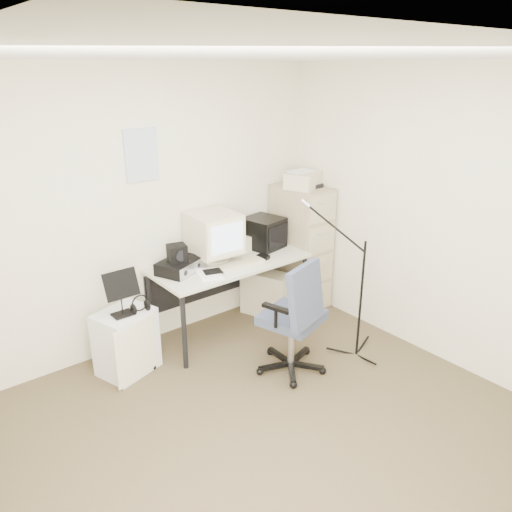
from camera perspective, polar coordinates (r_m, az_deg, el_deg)
floor at (r=3.77m, az=2.67°, el=-19.83°), size 3.60×3.60×0.01m
ceiling at (r=2.86m, az=3.58°, el=21.75°), size 3.60×3.60×0.01m
wall_back at (r=4.53m, az=-12.30°, el=5.00°), size 3.60×0.02×2.50m
wall_right at (r=4.44m, az=20.72°, el=3.80°), size 0.02×3.60×2.50m
wall_calendar at (r=4.40m, az=-12.97°, el=11.18°), size 0.30×0.02×0.44m
filing_cabinet at (r=5.33m, az=5.07°, el=1.06°), size 0.40×0.60×1.30m
printer at (r=5.12m, az=5.49°, el=8.69°), size 0.48×0.41×0.16m
desk at (r=4.86m, az=-2.96°, el=-4.59°), size 1.50×0.70×0.73m
crt_monitor at (r=4.66m, az=-4.85°, el=2.13°), size 0.44×0.46×0.46m
crt_tv at (r=5.03m, az=0.87°, el=2.70°), size 0.40×0.41×0.31m
desk_speaker at (r=4.94m, az=-1.13°, el=1.36°), size 0.08×0.08×0.15m
keyboard at (r=4.60m, az=-1.86°, el=-0.93°), size 0.47×0.17×0.03m
mouse at (r=4.76m, az=0.84°, el=-0.09°), size 0.10×0.13×0.04m
radio_receiver at (r=4.50m, az=-8.71°, el=-1.11°), size 0.47×0.41×0.11m
radio_speaker at (r=4.42m, az=-9.01°, el=0.31°), size 0.19×0.18×0.16m
papers at (r=4.42m, az=-5.39°, el=-2.05°), size 0.27×0.31×0.02m
pc_tower at (r=5.21m, az=1.16°, el=-4.30°), size 0.39×0.55×0.47m
office_chair at (r=4.18m, az=4.13°, el=-6.77°), size 0.74×0.74×1.04m
side_cart at (r=4.41m, az=-14.62°, el=-9.45°), size 0.53×0.48×0.56m
music_stand at (r=4.15m, az=-15.22°, el=-4.05°), size 0.31×0.23×0.40m
headphones at (r=4.23m, az=-13.08°, el=-5.61°), size 0.21×0.21×0.03m
mic_stand at (r=4.39m, az=12.05°, el=-2.96°), size 0.03×0.03×1.42m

